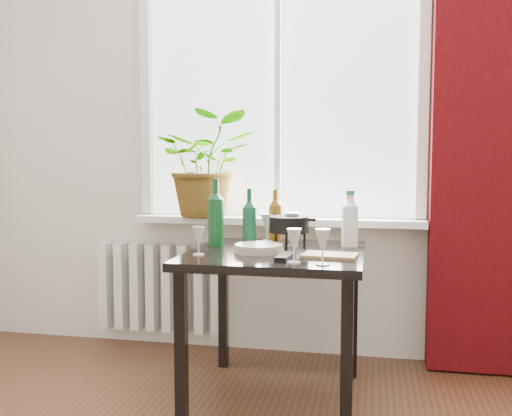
% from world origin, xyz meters
% --- Properties ---
extents(window, '(1.72, 0.08, 1.62)m').
position_xyz_m(window, '(0.00, 2.22, 1.60)').
color(window, white).
rests_on(window, ground).
extents(windowsill, '(1.72, 0.20, 0.04)m').
position_xyz_m(windowsill, '(0.00, 2.15, 0.82)').
color(windowsill, white).
rests_on(windowsill, ground).
extents(curtain, '(0.50, 0.12, 2.56)m').
position_xyz_m(curtain, '(1.12, 2.12, 1.30)').
color(curtain, '#390508').
rests_on(curtain, ground).
extents(radiator, '(0.80, 0.10, 0.55)m').
position_xyz_m(radiator, '(-0.75, 2.18, 0.38)').
color(radiator, white).
rests_on(radiator, ground).
extents(table, '(0.85, 0.85, 0.74)m').
position_xyz_m(table, '(0.10, 1.55, 0.65)').
color(table, black).
rests_on(table, ground).
extents(potted_plant, '(0.66, 0.61, 0.63)m').
position_xyz_m(potted_plant, '(-0.42, 2.11, 1.16)').
color(potted_plant, '#397820').
rests_on(potted_plant, windowsill).
extents(wine_bottle_left, '(0.11, 0.11, 0.36)m').
position_xyz_m(wine_bottle_left, '(-0.24, 1.67, 0.92)').
color(wine_bottle_left, '#0C4018').
rests_on(wine_bottle_left, table).
extents(wine_bottle_right, '(0.07, 0.07, 0.30)m').
position_xyz_m(wine_bottle_right, '(-0.06, 1.65, 0.89)').
color(wine_bottle_right, '#0C3F21').
rests_on(wine_bottle_right, table).
extents(bottle_amber, '(0.07, 0.07, 0.29)m').
position_xyz_m(bottle_amber, '(0.04, 1.90, 0.89)').
color(bottle_amber, '#663A0B').
rests_on(bottle_amber, table).
extents(cleaning_bottle, '(0.11, 0.11, 0.29)m').
position_xyz_m(cleaning_bottle, '(0.45, 1.78, 0.89)').
color(cleaning_bottle, white).
rests_on(cleaning_bottle, table).
extents(wineglass_front_right, '(0.08, 0.08, 0.15)m').
position_xyz_m(wineglass_front_right, '(0.23, 1.25, 0.82)').
color(wineglass_front_right, silver).
rests_on(wineglass_front_right, table).
extents(wineglass_far_right, '(0.08, 0.08, 0.16)m').
position_xyz_m(wineglass_far_right, '(0.36, 1.23, 0.82)').
color(wineglass_far_right, silver).
rests_on(wineglass_far_right, table).
extents(wineglass_back_center, '(0.10, 0.10, 0.18)m').
position_xyz_m(wineglass_back_center, '(0.16, 1.72, 0.83)').
color(wineglass_back_center, silver).
rests_on(wineglass_back_center, table).
extents(wineglass_back_left, '(0.07, 0.07, 0.16)m').
position_xyz_m(wineglass_back_left, '(-0.00, 1.86, 0.82)').
color(wineglass_back_left, silver).
rests_on(wineglass_back_left, table).
extents(wineglass_front_left, '(0.08, 0.08, 0.14)m').
position_xyz_m(wineglass_front_left, '(-0.24, 1.36, 0.81)').
color(wineglass_front_left, silver).
rests_on(wineglass_front_left, table).
extents(plate_stack, '(0.30, 0.30, 0.04)m').
position_xyz_m(plate_stack, '(0.02, 1.50, 0.76)').
color(plate_stack, beige).
rests_on(plate_stack, table).
extents(fondue_pot, '(0.28, 0.25, 0.16)m').
position_xyz_m(fondue_pot, '(0.14, 1.70, 0.82)').
color(fondue_pot, black).
rests_on(fondue_pot, table).
extents(tv_remote, '(0.07, 0.19, 0.02)m').
position_xyz_m(tv_remote, '(0.18, 1.35, 0.75)').
color(tv_remote, black).
rests_on(tv_remote, table).
extents(cutting_board, '(0.26, 0.18, 0.01)m').
position_xyz_m(cutting_board, '(0.37, 1.44, 0.75)').
color(cutting_board, olive).
rests_on(cutting_board, table).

